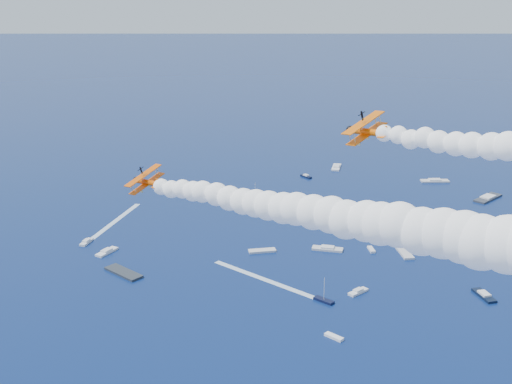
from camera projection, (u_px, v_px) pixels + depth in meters
The scene contains 5 objects.
biplane_lead at pixel (368, 132), 108.95m from camera, with size 8.43×9.45×5.69m, color #F96405, non-canonical shape.
biplane_trail at pixel (147, 182), 112.48m from camera, with size 6.76×7.59×4.57m, color #EA5504, non-canonical shape.
smoke_trail_trail at pixel (307, 211), 91.53m from camera, with size 66.66×7.13×11.92m, color white, non-canonical shape.
spectator_boats at pixel (419, 253), 215.85m from camera, with size 213.17×183.26×0.70m.
boat_wakes at pixel (224, 235), 230.97m from camera, with size 100.23×66.42×0.04m.
Camera 1 is at (78.92, -72.66, 86.06)m, focal length 47.11 mm.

